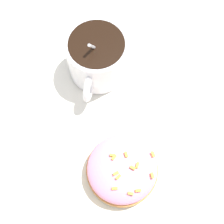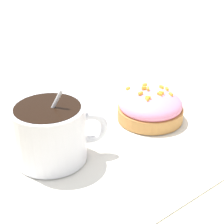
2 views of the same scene
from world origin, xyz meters
TOP-DOWN VIEW (x-y plane):
  - ground_plane at (0.00, 0.00)m, footprint 3.00×3.00m
  - paper_napkin at (0.00, 0.00)m, footprint 0.34×0.32m
  - coffee_cup at (0.08, -0.01)m, footprint 0.11×0.09m
  - frosted_pastry at (-0.08, -0.00)m, footprint 0.10×0.10m

SIDE VIEW (x-z plane):
  - ground_plane at x=0.00m, z-range 0.00..0.00m
  - paper_napkin at x=0.00m, z-range 0.00..0.00m
  - frosted_pastry at x=-0.08m, z-range 0.00..0.04m
  - coffee_cup at x=0.08m, z-range -0.01..0.09m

